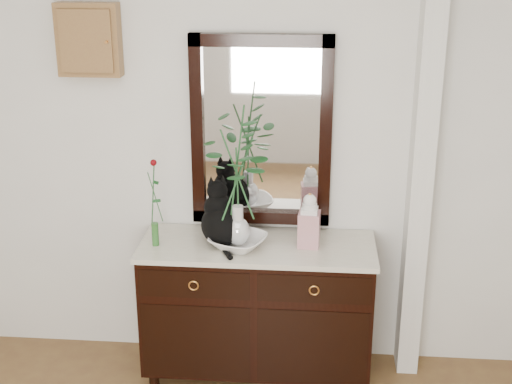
# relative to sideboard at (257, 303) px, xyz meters

# --- Properties ---
(wall_back) EXTENTS (3.60, 0.04, 2.70)m
(wall_back) POSITION_rel_sideboard_xyz_m (-0.10, 0.25, 0.88)
(wall_back) COLOR silver
(wall_back) RESTS_ON ground
(pilaster) EXTENTS (0.12, 0.20, 2.70)m
(pilaster) POSITION_rel_sideboard_xyz_m (0.90, 0.17, 0.88)
(pilaster) COLOR silver
(pilaster) RESTS_ON ground
(sideboard) EXTENTS (1.33, 0.52, 0.82)m
(sideboard) POSITION_rel_sideboard_xyz_m (0.00, 0.00, 0.00)
(sideboard) COLOR black
(sideboard) RESTS_ON ground
(wall_mirror) EXTENTS (0.80, 0.06, 1.10)m
(wall_mirror) POSITION_rel_sideboard_xyz_m (-0.00, 0.24, 0.97)
(wall_mirror) COLOR black
(wall_mirror) RESTS_ON wall_back
(key_cabinet) EXTENTS (0.35, 0.10, 0.40)m
(key_cabinet) POSITION_rel_sideboard_xyz_m (-0.95, 0.21, 1.48)
(key_cabinet) COLOR brown
(key_cabinet) RESTS_ON wall_back
(cat) EXTENTS (0.36, 0.39, 0.36)m
(cat) POSITION_rel_sideboard_xyz_m (-0.20, -0.00, 0.56)
(cat) COLOR black
(cat) RESTS_ON sideboard
(lotus_bowl) EXTENTS (0.39, 0.39, 0.07)m
(lotus_bowl) POSITION_rel_sideboard_xyz_m (-0.10, -0.06, 0.41)
(lotus_bowl) COLOR white
(lotus_bowl) RESTS_ON sideboard
(vase_branches) EXTENTS (0.50, 0.50, 0.81)m
(vase_branches) POSITION_rel_sideboard_xyz_m (-0.10, -0.06, 0.80)
(vase_branches) COLOR silver
(vase_branches) RESTS_ON lotus_bowl
(bud_vase_rose) EXTENTS (0.06, 0.06, 0.52)m
(bud_vase_rose) POSITION_rel_sideboard_xyz_m (-0.57, -0.06, 0.63)
(bud_vase_rose) COLOR #2E692A
(bud_vase_rose) RESTS_ON sideboard
(ginger_jar) EXTENTS (0.13, 0.13, 0.32)m
(ginger_jar) POSITION_rel_sideboard_xyz_m (0.29, 0.01, 0.53)
(ginger_jar) COLOR white
(ginger_jar) RESTS_ON sideboard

